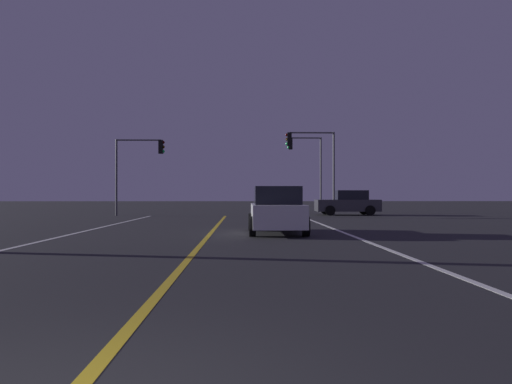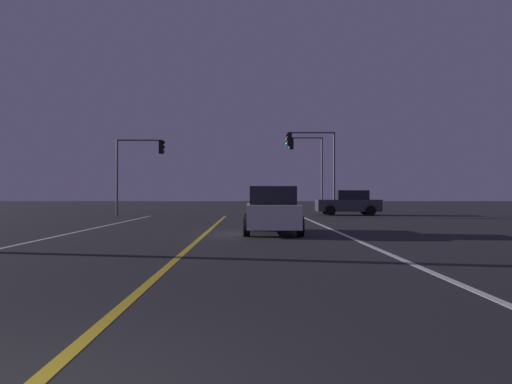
% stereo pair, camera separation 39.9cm
% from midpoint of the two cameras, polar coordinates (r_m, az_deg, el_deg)
% --- Properties ---
extents(lane_edge_right, '(0.16, 35.13, 0.01)m').
position_cam_midpoint_polar(lane_edge_right, '(14.90, 12.22, -5.71)').
color(lane_edge_right, silver).
rests_on(lane_edge_right, ground).
extents(lane_edge_left, '(0.16, 35.13, 0.01)m').
position_cam_midpoint_polar(lane_edge_left, '(15.80, -25.10, -5.38)').
color(lane_edge_left, silver).
rests_on(lane_edge_left, ground).
extents(lane_center_divider, '(0.16, 35.13, 0.01)m').
position_cam_midpoint_polar(lane_center_divider, '(14.56, -7.02, -5.85)').
color(lane_center_divider, gold).
rests_on(lane_center_divider, ground).
extents(car_lead_same_lane, '(2.02, 4.30, 1.70)m').
position_cam_midpoint_polar(car_lead_same_lane, '(17.67, 1.78, -2.21)').
color(car_lead_same_lane, black).
rests_on(car_lead_same_lane, ground).
extents(car_crossing_side, '(4.30, 2.02, 1.70)m').
position_cam_midpoint_polar(car_crossing_side, '(34.01, 10.41, -1.28)').
color(car_crossing_side, black).
rests_on(car_crossing_side, ground).
extents(traffic_light_near_right, '(3.32, 0.36, 5.61)m').
position_cam_midpoint_polar(traffic_light_near_right, '(32.88, 6.10, 4.51)').
color(traffic_light_near_right, '#4C4C51').
rests_on(traffic_light_near_right, ground).
extents(traffic_light_near_left, '(3.27, 0.36, 5.08)m').
position_cam_midpoint_polar(traffic_light_near_left, '(33.33, -13.73, 3.82)').
color(traffic_light_near_left, '#4C4C51').
rests_on(traffic_light_near_left, ground).
extents(traffic_light_far_right, '(2.71, 0.36, 5.90)m').
position_cam_midpoint_polar(traffic_light_far_right, '(38.38, 5.52, 4.06)').
color(traffic_light_far_right, '#4C4C51').
rests_on(traffic_light_far_right, ground).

